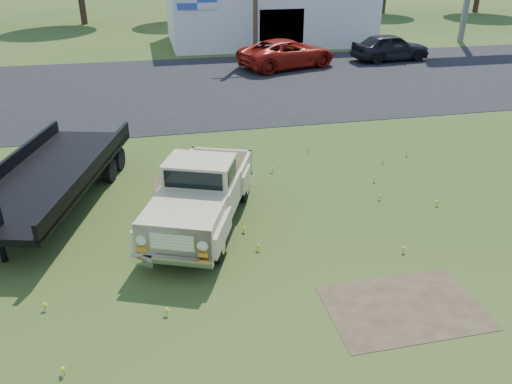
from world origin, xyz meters
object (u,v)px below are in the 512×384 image
(flatbed_trailer, at_px, (49,171))
(dark_sedan, at_px, (390,47))
(red_pickup, at_px, (287,54))
(vintage_pickup_truck, at_px, (201,193))

(flatbed_trailer, xyz_separation_m, dark_sedan, (17.51, 15.66, -0.19))
(red_pickup, bearing_deg, dark_sedan, -103.72)
(vintage_pickup_truck, distance_m, flatbed_trailer, 4.31)
(vintage_pickup_truck, height_order, red_pickup, vintage_pickup_truck)
(vintage_pickup_truck, xyz_separation_m, dark_sedan, (13.69, 17.65, -0.09))
(dark_sedan, bearing_deg, flatbed_trailer, 127.43)
(red_pickup, bearing_deg, vintage_pickup_truck, 139.31)
(red_pickup, relative_size, dark_sedan, 1.22)
(vintage_pickup_truck, bearing_deg, flatbed_trailer, 174.28)
(flatbed_trailer, bearing_deg, dark_sedan, 57.10)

